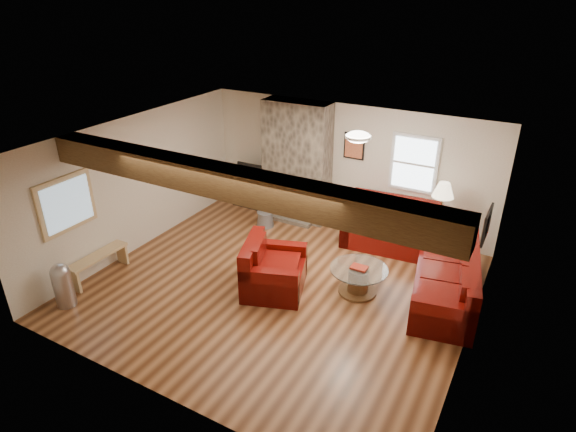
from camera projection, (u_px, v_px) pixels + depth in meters
name	position (u px, v px, depth m)	size (l,w,h in m)	color
room	(278.00, 219.00, 7.51)	(8.00, 8.00, 8.00)	#502B15
oak_beam	(227.00, 182.00, 6.06)	(6.00, 0.36, 0.38)	#372210
chimney_breast	(297.00, 163.00, 9.91)	(1.40, 0.67, 2.50)	#3C362E
back_window	(414.00, 164.00, 8.91)	(0.90, 0.08, 1.10)	silver
hatch_window	(67.00, 204.00, 7.53)	(0.08, 1.00, 0.90)	tan
ceiling_dome	(358.00, 139.00, 7.30)	(0.40, 0.40, 0.18)	white
artwork_back	(354.00, 146.00, 9.37)	(0.42, 0.06, 0.52)	black
artwork_right	(486.00, 225.00, 6.23)	(0.06, 0.55, 0.42)	black
sofa_three	(445.00, 277.00, 7.54)	(2.16, 0.91, 0.84)	#440704
loveseat	(390.00, 225.00, 9.11)	(1.68, 0.96, 0.89)	#440704
armchair_red	(274.00, 266.00, 7.79)	(1.07, 0.94, 0.87)	#440704
coffee_table	(358.00, 280.00, 7.79)	(0.94, 0.94, 0.49)	#462A16
tv_cabinet	(257.00, 195.00, 10.81)	(1.07, 0.43, 0.54)	black
television	(257.00, 174.00, 10.58)	(0.85, 0.11, 0.49)	black
floor_lamp	(443.00, 194.00, 8.37)	(0.38, 0.38, 1.47)	#AF8249
pine_bench	(99.00, 266.00, 8.23)	(0.26, 1.12, 0.42)	tan
pedal_bin	(63.00, 285.00, 7.43)	(0.30, 0.30, 0.74)	#A8A8AE
coal_bucket	(265.00, 219.00, 9.96)	(0.36, 0.36, 0.34)	gray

